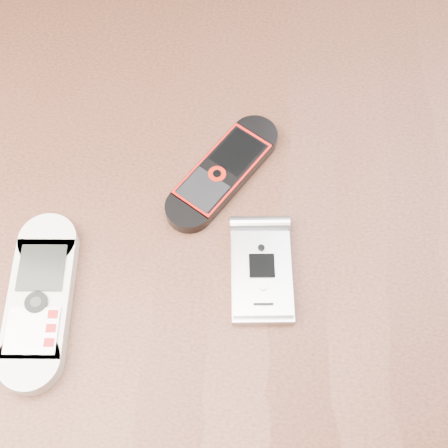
# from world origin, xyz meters

# --- Properties ---
(ground) EXTENTS (4.00, 4.00, 0.00)m
(ground) POSITION_xyz_m (0.00, 0.00, 0.00)
(ground) COLOR #472B19
(ground) RESTS_ON ground
(table) EXTENTS (1.20, 0.80, 0.75)m
(table) POSITION_xyz_m (0.00, 0.00, 0.64)
(table) COLOR black
(table) RESTS_ON ground
(nokia_white) EXTENTS (0.07, 0.17, 0.02)m
(nokia_white) POSITION_xyz_m (-0.15, -0.09, 0.76)
(nokia_white) COLOR silver
(nokia_white) RESTS_ON table
(nokia_black_red) EXTENTS (0.12, 0.16, 0.02)m
(nokia_black_red) POSITION_xyz_m (-0.00, 0.06, 0.76)
(nokia_black_red) COLOR black
(nokia_black_red) RESTS_ON table
(motorola_razr) EXTENTS (0.07, 0.11, 0.02)m
(motorola_razr) POSITION_xyz_m (0.04, -0.05, 0.76)
(motorola_razr) COLOR silver
(motorola_razr) RESTS_ON table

